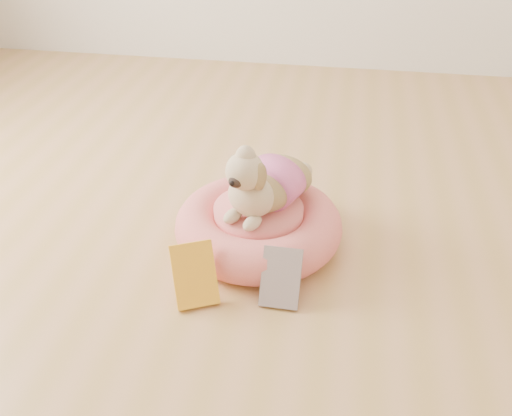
% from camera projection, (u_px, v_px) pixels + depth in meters
% --- Properties ---
extents(floor, '(4.50, 4.50, 0.00)m').
position_uv_depth(floor, '(186.00, 300.00, 1.75)').
color(floor, tan).
rests_on(floor, ground).
extents(pet_bed, '(0.57, 0.57, 0.15)m').
position_uv_depth(pet_bed, '(259.00, 225.00, 1.96)').
color(pet_bed, '#D5535C').
rests_on(pet_bed, floor).
extents(dog, '(0.39, 0.45, 0.28)m').
position_uv_depth(dog, '(264.00, 171.00, 1.85)').
color(dog, brown).
rests_on(dog, pet_bed).
extents(book_yellow, '(0.17, 0.17, 0.18)m').
position_uv_depth(book_yellow, '(194.00, 275.00, 1.71)').
color(book_yellow, '#FFF11A').
rests_on(book_yellow, floor).
extents(book_white, '(0.12, 0.12, 0.16)m').
position_uv_depth(book_white, '(281.00, 278.00, 1.71)').
color(book_white, white).
rests_on(book_white, floor).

